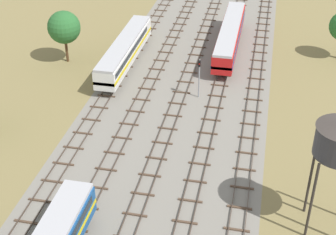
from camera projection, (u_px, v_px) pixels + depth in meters
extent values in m
plane|color=olive|center=(182.00, 91.00, 67.12)|extent=(480.00, 480.00, 0.00)
cube|color=gray|center=(182.00, 91.00, 67.12)|extent=(23.10, 176.00, 0.01)
cube|color=#47382D|center=(111.00, 79.00, 69.62)|extent=(0.07, 126.00, 0.15)
cube|color=#47382D|center=(121.00, 80.00, 69.37)|extent=(0.07, 126.00, 0.15)
cube|color=brown|center=(26.00, 222.00, 45.96)|extent=(2.40, 0.22, 0.14)
cube|color=brown|center=(40.00, 201.00, 48.45)|extent=(2.40, 0.22, 0.14)
cube|color=brown|center=(52.00, 181.00, 50.93)|extent=(2.40, 0.22, 0.14)
cube|color=brown|center=(63.00, 164.00, 53.42)|extent=(2.40, 0.22, 0.14)
cube|color=brown|center=(73.00, 148.00, 55.90)|extent=(2.40, 0.22, 0.14)
cube|color=brown|center=(83.00, 133.00, 58.39)|extent=(2.40, 0.22, 0.14)
cube|color=brown|center=(91.00, 120.00, 60.87)|extent=(2.40, 0.22, 0.14)
cube|color=brown|center=(99.00, 107.00, 63.36)|extent=(2.40, 0.22, 0.14)
cube|color=brown|center=(106.00, 96.00, 65.84)|extent=(2.40, 0.22, 0.14)
cube|color=brown|center=(113.00, 85.00, 68.33)|extent=(2.40, 0.22, 0.14)
cube|color=brown|center=(119.00, 75.00, 70.81)|extent=(2.40, 0.22, 0.14)
cube|color=brown|center=(125.00, 66.00, 73.30)|extent=(2.40, 0.22, 0.14)
cube|color=brown|center=(131.00, 58.00, 75.78)|extent=(2.40, 0.22, 0.14)
cube|color=brown|center=(136.00, 50.00, 78.27)|extent=(2.40, 0.22, 0.14)
cube|color=brown|center=(141.00, 42.00, 80.75)|extent=(2.40, 0.22, 0.14)
cube|color=brown|center=(145.00, 35.00, 83.24)|extent=(2.40, 0.22, 0.14)
cube|color=brown|center=(149.00, 28.00, 85.72)|extent=(2.40, 0.22, 0.14)
cube|color=brown|center=(153.00, 22.00, 88.21)|extent=(2.40, 0.22, 0.14)
cube|color=brown|center=(157.00, 16.00, 90.69)|extent=(2.40, 0.22, 0.14)
cube|color=brown|center=(161.00, 10.00, 93.18)|extent=(2.40, 0.22, 0.14)
cube|color=brown|center=(164.00, 5.00, 95.66)|extent=(2.40, 0.22, 0.14)
cube|color=brown|center=(167.00, 0.00, 98.15)|extent=(2.40, 0.22, 0.14)
cube|color=#47382D|center=(144.00, 82.00, 68.79)|extent=(0.07, 126.00, 0.15)
cube|color=#47382D|center=(155.00, 83.00, 68.54)|extent=(0.07, 126.00, 0.15)
cube|color=brown|center=(75.00, 230.00, 45.13)|extent=(2.40, 0.22, 0.14)
cube|color=brown|center=(87.00, 207.00, 47.62)|extent=(2.40, 0.22, 0.14)
cube|color=brown|center=(97.00, 187.00, 50.10)|extent=(2.40, 0.22, 0.14)
cube|color=brown|center=(106.00, 169.00, 52.59)|extent=(2.40, 0.22, 0.14)
cube|color=brown|center=(114.00, 153.00, 55.07)|extent=(2.40, 0.22, 0.14)
cube|color=brown|center=(122.00, 138.00, 57.56)|extent=(2.40, 0.22, 0.14)
cube|color=brown|center=(129.00, 124.00, 60.04)|extent=(2.40, 0.22, 0.14)
cube|color=brown|center=(135.00, 111.00, 62.53)|extent=(2.40, 0.22, 0.14)
cube|color=brown|center=(141.00, 100.00, 65.01)|extent=(2.40, 0.22, 0.14)
cube|color=brown|center=(147.00, 89.00, 67.50)|extent=(2.40, 0.22, 0.14)
cube|color=brown|center=(152.00, 79.00, 69.98)|extent=(2.40, 0.22, 0.14)
cube|color=brown|center=(157.00, 69.00, 72.47)|extent=(2.40, 0.22, 0.14)
cube|color=brown|center=(161.00, 60.00, 74.95)|extent=(2.40, 0.22, 0.14)
cube|color=brown|center=(165.00, 52.00, 77.44)|extent=(2.40, 0.22, 0.14)
cube|color=brown|center=(169.00, 45.00, 79.92)|extent=(2.40, 0.22, 0.14)
cube|color=brown|center=(173.00, 37.00, 82.41)|extent=(2.40, 0.22, 0.14)
cube|color=brown|center=(176.00, 30.00, 84.89)|extent=(2.40, 0.22, 0.14)
cube|color=brown|center=(180.00, 24.00, 87.38)|extent=(2.40, 0.22, 0.14)
cube|color=brown|center=(183.00, 18.00, 89.86)|extent=(2.40, 0.22, 0.14)
cube|color=brown|center=(186.00, 12.00, 92.35)|extent=(2.40, 0.22, 0.14)
cube|color=brown|center=(189.00, 7.00, 94.83)|extent=(2.40, 0.22, 0.14)
cube|color=brown|center=(191.00, 2.00, 97.32)|extent=(2.40, 0.22, 0.14)
cube|color=#47382D|center=(178.00, 86.00, 67.96)|extent=(0.07, 126.00, 0.15)
cube|color=#47382D|center=(189.00, 87.00, 67.71)|extent=(0.07, 126.00, 0.15)
cube|color=brown|center=(135.00, 215.00, 46.79)|extent=(2.40, 0.22, 0.14)
cube|color=brown|center=(143.00, 194.00, 49.27)|extent=(2.40, 0.22, 0.14)
cube|color=brown|center=(150.00, 175.00, 51.76)|extent=(2.40, 0.22, 0.14)
cube|color=brown|center=(156.00, 158.00, 54.24)|extent=(2.40, 0.22, 0.14)
cube|color=brown|center=(162.00, 143.00, 56.73)|extent=(2.40, 0.22, 0.14)
cube|color=brown|center=(168.00, 129.00, 59.21)|extent=(2.40, 0.22, 0.14)
cube|color=brown|center=(173.00, 115.00, 61.70)|extent=(2.40, 0.22, 0.14)
cube|color=brown|center=(177.00, 103.00, 64.18)|extent=(2.40, 0.22, 0.14)
cube|color=brown|center=(181.00, 92.00, 66.67)|extent=(2.40, 0.22, 0.14)
cube|color=brown|center=(185.00, 82.00, 69.15)|extent=(2.40, 0.22, 0.14)
cube|color=brown|center=(189.00, 72.00, 71.64)|extent=(2.40, 0.22, 0.14)
cube|color=brown|center=(193.00, 63.00, 74.12)|extent=(2.40, 0.22, 0.14)
cube|color=brown|center=(196.00, 55.00, 76.61)|extent=(2.40, 0.22, 0.14)
cube|color=brown|center=(199.00, 47.00, 79.09)|extent=(2.40, 0.22, 0.14)
cube|color=brown|center=(202.00, 40.00, 81.58)|extent=(2.40, 0.22, 0.14)
cube|color=brown|center=(204.00, 33.00, 84.06)|extent=(2.40, 0.22, 0.14)
cube|color=brown|center=(207.00, 26.00, 86.55)|extent=(2.40, 0.22, 0.14)
cube|color=brown|center=(209.00, 20.00, 89.03)|extent=(2.40, 0.22, 0.14)
cube|color=brown|center=(211.00, 14.00, 91.52)|extent=(2.40, 0.22, 0.14)
cube|color=brown|center=(213.00, 9.00, 94.00)|extent=(2.40, 0.22, 0.14)
cube|color=brown|center=(215.00, 3.00, 96.49)|extent=(2.40, 0.22, 0.14)
cube|color=#47382D|center=(213.00, 89.00, 67.13)|extent=(0.07, 126.00, 0.15)
cube|color=#47382D|center=(224.00, 90.00, 66.88)|extent=(0.07, 126.00, 0.15)
cube|color=brown|center=(185.00, 222.00, 45.96)|extent=(2.40, 0.22, 0.14)
cube|color=brown|center=(190.00, 201.00, 48.44)|extent=(2.40, 0.22, 0.14)
cube|color=brown|center=(195.00, 181.00, 50.93)|extent=(2.40, 0.22, 0.14)
cube|color=brown|center=(200.00, 164.00, 53.41)|extent=(2.40, 0.22, 0.14)
cube|color=brown|center=(204.00, 148.00, 55.90)|extent=(2.40, 0.22, 0.14)
cube|color=brown|center=(207.00, 133.00, 58.38)|extent=(2.40, 0.22, 0.14)
cube|color=brown|center=(211.00, 120.00, 60.87)|extent=(2.40, 0.22, 0.14)
cube|color=brown|center=(214.00, 107.00, 63.35)|extent=(2.40, 0.22, 0.14)
cube|color=brown|center=(217.00, 96.00, 65.84)|extent=(2.40, 0.22, 0.14)
cube|color=brown|center=(220.00, 85.00, 68.32)|extent=(2.40, 0.22, 0.14)
cube|color=brown|center=(222.00, 75.00, 70.81)|extent=(2.40, 0.22, 0.14)
cube|color=brown|center=(225.00, 66.00, 73.29)|extent=(2.40, 0.22, 0.14)
cube|color=brown|center=(227.00, 58.00, 75.78)|extent=(2.40, 0.22, 0.14)
cube|color=brown|center=(229.00, 50.00, 78.26)|extent=(2.40, 0.22, 0.14)
cube|color=brown|center=(231.00, 42.00, 80.75)|extent=(2.40, 0.22, 0.14)
cube|color=brown|center=(233.00, 35.00, 83.23)|extent=(2.40, 0.22, 0.14)
cube|color=brown|center=(234.00, 28.00, 85.72)|extent=(2.40, 0.22, 0.14)
cube|color=brown|center=(236.00, 22.00, 88.20)|extent=(2.40, 0.22, 0.14)
cube|color=brown|center=(237.00, 16.00, 90.69)|extent=(2.40, 0.22, 0.14)
cube|color=brown|center=(239.00, 10.00, 93.17)|extent=(2.40, 0.22, 0.14)
cube|color=brown|center=(240.00, 5.00, 95.66)|extent=(2.40, 0.22, 0.14)
cube|color=brown|center=(241.00, 0.00, 98.14)|extent=(2.40, 0.22, 0.14)
cube|color=#47382D|center=(249.00, 93.00, 66.30)|extent=(0.07, 126.00, 0.15)
cube|color=#47382D|center=(260.00, 94.00, 66.05)|extent=(0.07, 126.00, 0.15)
cube|color=brown|center=(237.00, 230.00, 45.13)|extent=(2.40, 0.22, 0.14)
cube|color=brown|center=(239.00, 208.00, 47.61)|extent=(2.40, 0.22, 0.14)
cube|color=brown|center=(242.00, 188.00, 50.10)|extent=(2.40, 0.22, 0.14)
cube|color=brown|center=(244.00, 169.00, 52.58)|extent=(2.40, 0.22, 0.14)
cube|color=brown|center=(247.00, 153.00, 55.07)|extent=(2.40, 0.22, 0.14)
cube|color=brown|center=(248.00, 138.00, 57.55)|extent=(2.40, 0.22, 0.14)
cube|color=brown|center=(250.00, 124.00, 60.04)|extent=(2.40, 0.22, 0.14)
cube|color=brown|center=(252.00, 111.00, 62.52)|extent=(2.40, 0.22, 0.14)
cube|color=brown|center=(253.00, 100.00, 65.01)|extent=(2.40, 0.22, 0.14)
cube|color=brown|center=(255.00, 89.00, 67.49)|extent=(2.40, 0.22, 0.14)
cube|color=brown|center=(256.00, 79.00, 69.98)|extent=(2.40, 0.22, 0.14)
cube|color=brown|center=(257.00, 69.00, 72.46)|extent=(2.40, 0.22, 0.14)
cube|color=brown|center=(258.00, 60.00, 74.95)|extent=(2.40, 0.22, 0.14)
cube|color=brown|center=(259.00, 52.00, 77.43)|extent=(2.40, 0.22, 0.14)
cube|color=brown|center=(260.00, 45.00, 79.92)|extent=(2.40, 0.22, 0.14)
cube|color=brown|center=(261.00, 37.00, 82.40)|extent=(2.40, 0.22, 0.14)
cube|color=brown|center=(262.00, 31.00, 84.89)|extent=(2.40, 0.22, 0.14)
cube|color=brown|center=(263.00, 24.00, 87.37)|extent=(2.40, 0.22, 0.14)
cube|color=brown|center=(264.00, 18.00, 89.86)|extent=(2.40, 0.22, 0.14)
cube|color=brown|center=(265.00, 12.00, 92.34)|extent=(2.40, 0.22, 0.14)
cube|color=brown|center=(265.00, 7.00, 94.83)|extent=(2.40, 0.22, 0.14)
cube|color=brown|center=(266.00, 2.00, 97.31)|extent=(2.40, 0.22, 0.14)
cylinder|color=black|center=(68.00, 221.00, 45.13)|extent=(0.13, 0.84, 0.84)
cylinder|color=black|center=(83.00, 224.00, 44.88)|extent=(0.13, 0.84, 0.84)
cube|color=black|center=(72.00, 230.00, 44.26)|extent=(1.68, 2.20, 0.24)
cube|color=white|center=(125.00, 51.00, 72.27)|extent=(2.90, 20.00, 2.60)
cube|color=yellow|center=(125.00, 52.00, 72.41)|extent=(2.96, 20.00, 0.44)
cube|color=black|center=(123.00, 49.00, 71.10)|extent=(2.96, 16.80, 0.70)
cube|color=#B7B7BC|center=(125.00, 41.00, 71.48)|extent=(2.67, 20.00, 0.36)
cube|color=yellow|center=(143.00, 26.00, 80.83)|extent=(2.67, 0.50, 2.34)
cylinder|color=black|center=(132.00, 45.00, 78.37)|extent=(0.13, 0.84, 0.84)
cylinder|color=black|center=(141.00, 45.00, 78.12)|extent=(0.13, 0.84, 0.84)
cylinder|color=black|center=(135.00, 40.00, 79.86)|extent=(0.13, 0.84, 0.84)
cylinder|color=black|center=(143.00, 41.00, 79.61)|extent=(0.13, 0.84, 0.84)
cube|color=black|center=(138.00, 43.00, 78.99)|extent=(1.68, 2.20, 0.24)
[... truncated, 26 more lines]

